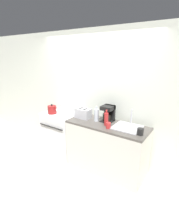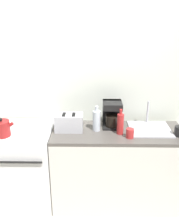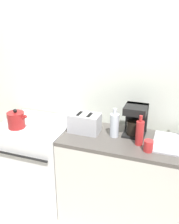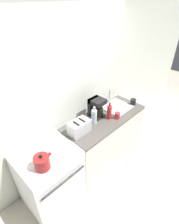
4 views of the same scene
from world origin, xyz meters
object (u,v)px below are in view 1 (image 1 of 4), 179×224
toaster (83,113)px  bottle_red (106,119)px  cup_black (140,132)px  cup_red (108,125)px  bottle_clear (96,115)px  kettle (52,110)px  stove (63,132)px  coffee_maker (108,113)px

toaster → bottle_red: bottle_red is taller
cup_black → cup_red: size_ratio=1.05×
cup_red → bottle_clear: bearing=153.1°
kettle → cup_black: size_ratio=2.08×
stove → bottle_red: bottle_red is taller
bottle_red → stove: bearing=175.6°
coffee_maker → cup_black: size_ratio=2.80×
coffee_maker → bottle_clear: 0.22m
coffee_maker → bottle_red: (0.08, -0.21, -0.04)m
bottle_red → cup_red: (0.09, -0.09, -0.07)m
bottle_red → cup_black: 0.63m
bottle_clear → cup_black: bearing=-8.0°
cup_black → toaster: bearing=174.3°
kettle → bottle_clear: bottle_clear is taller
cup_black → cup_red: 0.53m
stove → cup_red: 1.33m
stove → cup_black: 1.82m
stove → coffee_maker: 1.22m
kettle → bottle_red: bearing=3.1°
toaster → coffee_maker: 0.50m
toaster → cup_black: 1.19m
stove → toaster: bearing=-0.7°
toaster → bottle_clear: bottle_clear is taller
coffee_maker → cup_red: 0.36m
toaster → kettle: bearing=-168.0°
toaster → cup_red: (0.65, -0.17, -0.04)m
cup_black → kettle: bearing=-179.1°
toaster → cup_black: size_ratio=2.87×
kettle → cup_black: bearing=0.9°
coffee_maker → toaster: bearing=-165.4°
kettle → coffee_maker: size_ratio=0.74×
stove → toaster: size_ratio=3.07×
stove → kettle: bearing=-130.1°
coffee_maker → cup_black: (0.70, -0.24, -0.10)m
toaster → coffee_maker: coffee_maker is taller
stove → bottle_red: size_ratio=3.31×
bottle_clear → cup_black: (0.87, -0.12, -0.07)m
toaster → bottle_red: (0.56, -0.08, 0.02)m
toaster → bottle_clear: (0.30, 0.00, 0.02)m
kettle → bottle_red: bottle_red is taller
stove → coffee_maker: (1.05, 0.12, 0.61)m
stove → bottle_clear: bearing=-0.2°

